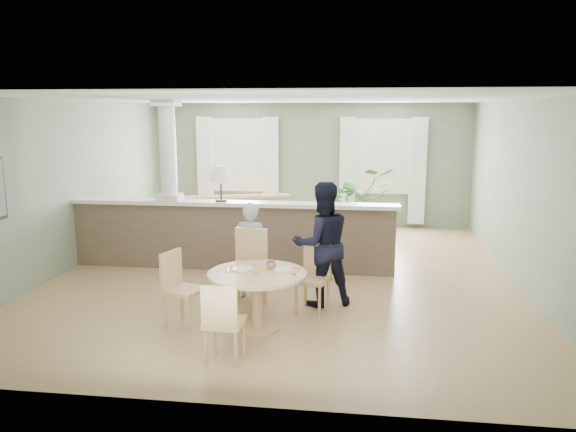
# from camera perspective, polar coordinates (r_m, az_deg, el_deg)

# --- Properties ---
(ground) EXTENTS (8.00, 8.00, 0.00)m
(ground) POSITION_cam_1_polar(r_m,az_deg,el_deg) (8.85, -0.31, -5.96)
(ground) COLOR tan
(ground) RESTS_ON ground
(room_shell) EXTENTS (7.02, 8.02, 2.71)m
(room_shell) POSITION_cam_1_polar(r_m,az_deg,el_deg) (9.14, 0.03, 6.14)
(room_shell) COLOR gray
(room_shell) RESTS_ON ground
(pony_wall) EXTENTS (5.32, 0.38, 2.70)m
(pony_wall) POSITION_cam_1_polar(r_m,az_deg,el_deg) (9.05, -6.34, -1.04)
(pony_wall) COLOR brown
(pony_wall) RESTS_ON ground
(sofa) EXTENTS (3.47, 2.21, 0.94)m
(sofa) POSITION_cam_1_polar(r_m,az_deg,el_deg) (10.41, -6.09, -0.81)
(sofa) COLOR #998253
(sofa) RESTS_ON ground
(houseplant) EXTENTS (1.69, 1.62, 1.45)m
(houseplant) POSITION_cam_1_polar(r_m,az_deg,el_deg) (11.25, 7.17, 1.32)
(houseplant) COLOR #346C2B
(houseplant) RESTS_ON ground
(dining_table) EXTENTS (1.15, 1.15, 0.79)m
(dining_table) POSITION_cam_1_polar(r_m,az_deg,el_deg) (6.55, -3.08, -6.92)
(dining_table) COLOR tan
(dining_table) RESTS_ON ground
(chair_far_boy) EXTENTS (0.52, 0.52, 1.02)m
(chair_far_boy) POSITION_cam_1_polar(r_m,az_deg,el_deg) (7.32, -4.04, -4.94)
(chair_far_boy) COLOR tan
(chair_far_boy) RESTS_ON ground
(chair_far_man) EXTENTS (0.48, 0.48, 0.86)m
(chair_far_man) POSITION_cam_1_polar(r_m,az_deg,el_deg) (7.21, 2.68, -5.91)
(chair_far_man) COLOR tan
(chair_far_man) RESTS_ON ground
(chair_near) EXTENTS (0.40, 0.40, 0.85)m
(chair_near) POSITION_cam_1_polar(r_m,az_deg,el_deg) (5.75, -6.67, -10.41)
(chair_near) COLOR tan
(chair_near) RESTS_ON ground
(chair_side) EXTENTS (0.51, 0.51, 0.90)m
(chair_side) POSITION_cam_1_polar(r_m,az_deg,el_deg) (6.83, -10.99, -6.89)
(chair_side) COLOR tan
(chair_side) RESTS_ON ground
(child_person) EXTENTS (0.51, 0.35, 1.33)m
(child_person) POSITION_cam_1_polar(r_m,az_deg,el_deg) (7.63, -3.81, -3.53)
(child_person) COLOR #9D9CA1
(child_person) RESTS_ON ground
(man_person) EXTENTS (0.97, 0.87, 1.64)m
(man_person) POSITION_cam_1_polar(r_m,az_deg,el_deg) (7.34, 3.49, -2.85)
(man_person) COLOR black
(man_person) RESTS_ON ground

